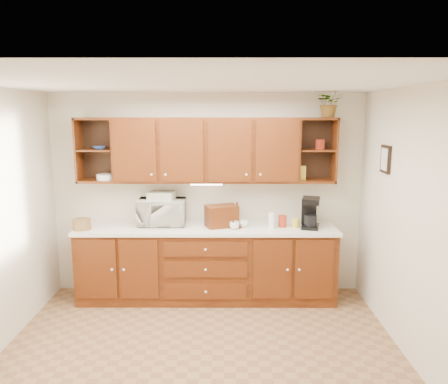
{
  "coord_description": "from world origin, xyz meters",
  "views": [
    {
      "loc": [
        0.24,
        -3.83,
        2.35
      ],
      "look_at": [
        0.22,
        1.15,
        1.44
      ],
      "focal_mm": 35.0,
      "sensor_mm": 36.0,
      "label": 1
    }
  ],
  "objects_px": {
    "coffee_maker": "(310,213)",
    "potted_plant": "(330,103)",
    "microwave": "(162,212)",
    "bread_box": "(222,216)"
  },
  "relations": [
    {
      "from": "coffee_maker",
      "to": "potted_plant",
      "type": "height_order",
      "value": "potted_plant"
    },
    {
      "from": "microwave",
      "to": "coffee_maker",
      "type": "bearing_deg",
      "value": -5.63
    },
    {
      "from": "bread_box",
      "to": "coffee_maker",
      "type": "distance_m",
      "value": 1.1
    },
    {
      "from": "microwave",
      "to": "potted_plant",
      "type": "distance_m",
      "value": 2.48
    },
    {
      "from": "bread_box",
      "to": "coffee_maker",
      "type": "bearing_deg",
      "value": -21.57
    },
    {
      "from": "microwave",
      "to": "bread_box",
      "type": "xyz_separation_m",
      "value": [
        0.76,
        -0.1,
        -0.03
      ]
    },
    {
      "from": "potted_plant",
      "to": "coffee_maker",
      "type": "bearing_deg",
      "value": -149.77
    },
    {
      "from": "microwave",
      "to": "potted_plant",
      "type": "relative_size",
      "value": 1.68
    },
    {
      "from": "microwave",
      "to": "bread_box",
      "type": "distance_m",
      "value": 0.77
    },
    {
      "from": "microwave",
      "to": "coffee_maker",
      "type": "distance_m",
      "value": 1.86
    }
  ]
}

